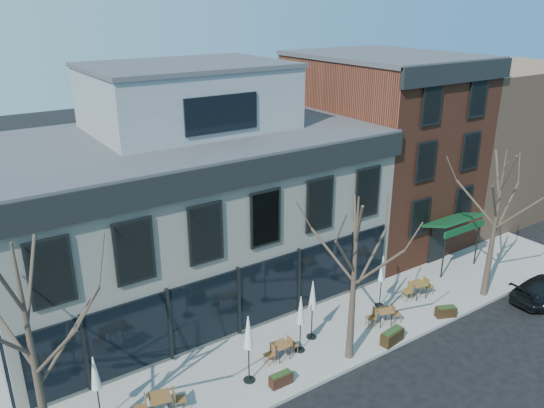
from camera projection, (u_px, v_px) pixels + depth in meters
ground at (239, 337)px, 23.44m from camera, size 120.00×120.00×0.00m
sidewalk_front at (327, 335)px, 23.44m from camera, size 33.50×4.70×0.15m
corner_building at (185, 204)px, 25.73m from camera, size 18.39×10.39×11.10m
red_brick_building at (379, 148)px, 32.09m from camera, size 8.20×11.78×11.18m
bg_building at (468, 134)px, 38.33m from camera, size 12.00×12.00×10.00m
tree_corner at (35, 365)px, 15.01m from camera, size 3.93×3.98×7.92m
tree_mid at (354, 279)px, 20.64m from camera, size 3.50×3.55×7.04m
tree_right at (495, 223)px, 25.26m from camera, size 3.72×3.77×7.48m
cafe_set_1 at (160, 403)px, 18.65m from camera, size 1.90×0.90×0.97m
cafe_set_3 at (281, 349)px, 21.67m from camera, size 1.60×0.65×0.84m
cafe_set_4 at (384, 315)px, 24.00m from camera, size 1.73×0.95×0.89m
cafe_set_5 at (418, 288)px, 26.20m from camera, size 1.83×0.82×0.94m
umbrella_0 at (95, 376)px, 17.88m from camera, size 0.43×0.43×2.68m
umbrella_1 at (248, 336)px, 19.79m from camera, size 0.46×0.46×2.91m
umbrella_2 at (301, 313)px, 21.64m from camera, size 0.42×0.42×2.60m
umbrella_3 at (313, 298)px, 22.49m from camera, size 0.44×0.44×2.78m
umbrella_4 at (382, 271)px, 24.92m from camera, size 0.43×0.43×2.68m
planter_1 at (281, 379)px, 20.22m from camera, size 0.92×0.38×0.51m
planter_2 at (392, 336)px, 22.72m from camera, size 1.18×0.61×0.63m
planter_3 at (446, 311)px, 24.64m from camera, size 1.02×0.73×0.53m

